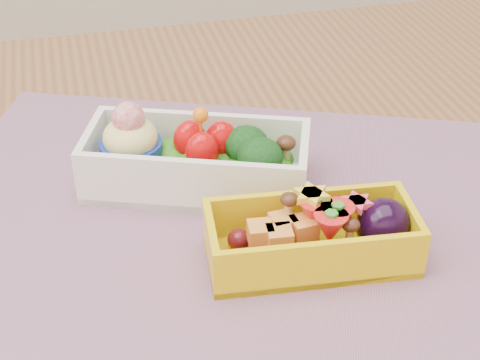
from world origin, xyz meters
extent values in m
cube|color=brown|center=(0.00, 0.00, 0.73)|extent=(1.20, 0.80, 0.04)
cube|color=gray|center=(-0.01, -0.01, 0.75)|extent=(0.59, 0.53, 0.00)
cube|color=white|center=(-0.03, 0.05, 0.78)|extent=(0.20, 0.14, 0.05)
ellipsoid|color=#4FA121|center=(-0.03, 0.05, 0.77)|extent=(0.18, 0.12, 0.02)
cylinder|color=#142E96|center=(-0.08, 0.07, 0.78)|extent=(0.05, 0.05, 0.03)
sphere|color=red|center=(-0.08, 0.07, 0.81)|extent=(0.03, 0.03, 0.03)
ellipsoid|color=red|center=(-0.03, 0.06, 0.79)|extent=(0.03, 0.02, 0.03)
ellipsoid|color=red|center=(-0.03, 0.04, 0.79)|extent=(0.03, 0.02, 0.03)
ellipsoid|color=red|center=(-0.01, 0.06, 0.79)|extent=(0.03, 0.02, 0.03)
sphere|color=orange|center=(-0.02, 0.05, 0.82)|extent=(0.01, 0.01, 0.01)
ellipsoid|color=black|center=(0.01, 0.04, 0.79)|extent=(0.04, 0.04, 0.03)
ellipsoid|color=black|center=(0.02, 0.02, 0.79)|extent=(0.04, 0.04, 0.03)
ellipsoid|color=#3F2111|center=(0.04, 0.03, 0.80)|extent=(0.02, 0.02, 0.01)
cube|color=yellow|center=(0.03, -0.06, 0.77)|extent=(0.15, 0.08, 0.04)
ellipsoid|color=#530F16|center=(0.00, -0.06, 0.77)|extent=(0.08, 0.05, 0.02)
cube|color=orange|center=(0.01, -0.06, 0.78)|extent=(0.04, 0.04, 0.02)
cone|color=red|center=(0.04, -0.05, 0.79)|extent=(0.03, 0.03, 0.02)
cone|color=red|center=(0.05, -0.06, 0.79)|extent=(0.03, 0.03, 0.02)
cone|color=red|center=(0.04, -0.07, 0.79)|extent=(0.03, 0.03, 0.02)
cylinder|color=yellow|center=(0.04, -0.05, 0.80)|extent=(0.03, 0.03, 0.01)
cylinder|color=#E53F5B|center=(0.07, -0.06, 0.79)|extent=(0.02, 0.02, 0.01)
ellipsoid|color=#3F2111|center=(0.02, -0.04, 0.78)|extent=(0.01, 0.01, 0.01)
ellipsoid|color=#3F2111|center=(0.06, -0.07, 0.78)|extent=(0.01, 0.01, 0.01)
ellipsoid|color=black|center=(0.08, -0.07, 0.78)|extent=(0.04, 0.04, 0.04)
camera|label=1|loc=(-0.12, -0.45, 1.10)|focal=55.23mm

